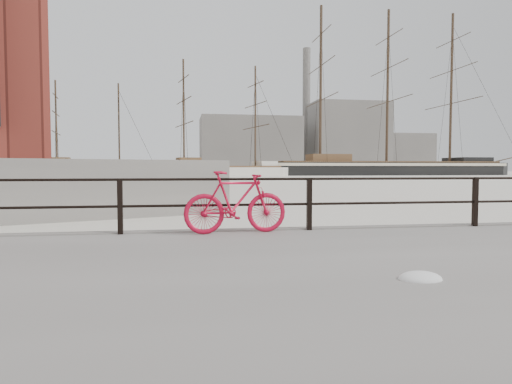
{
  "coord_description": "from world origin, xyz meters",
  "views": [
    {
      "loc": [
        -2.42,
        -8.56,
        1.53
      ],
      "look_at": [
        -0.76,
        1.5,
        1.0
      ],
      "focal_mm": 32.0,
      "sensor_mm": 36.0,
      "label": 1
    }
  ],
  "objects_px": {
    "schooner_left": "(89,177)",
    "bicycle": "(236,202)",
    "barque_black": "(386,175)",
    "schooner_mid": "(221,176)"
  },
  "relations": [
    {
      "from": "bicycle",
      "to": "barque_black",
      "type": "bearing_deg",
      "value": 57.66
    },
    {
      "from": "bicycle",
      "to": "barque_black",
      "type": "distance_m",
      "value": 97.13
    },
    {
      "from": "barque_black",
      "to": "schooner_mid",
      "type": "relative_size",
      "value": 2.13
    },
    {
      "from": "barque_black",
      "to": "schooner_mid",
      "type": "distance_m",
      "value": 38.09
    },
    {
      "from": "barque_black",
      "to": "schooner_left",
      "type": "xyz_separation_m",
      "value": [
        -60.51,
        -12.64,
        0.0
      ]
    },
    {
      "from": "barque_black",
      "to": "bicycle",
      "type": "bearing_deg",
      "value": -117.01
    },
    {
      "from": "schooner_left",
      "to": "bicycle",
      "type": "bearing_deg",
      "value": -84.41
    },
    {
      "from": "bicycle",
      "to": "schooner_left",
      "type": "relative_size",
      "value": 0.08
    },
    {
      "from": "bicycle",
      "to": "schooner_mid",
      "type": "bearing_deg",
      "value": 79.77
    },
    {
      "from": "barque_black",
      "to": "schooner_left",
      "type": "relative_size",
      "value": 3.01
    }
  ]
}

